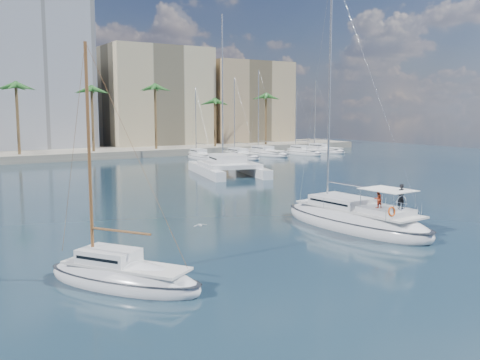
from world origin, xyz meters
TOP-DOWN VIEW (x-y plane):
  - ground at (0.00, 0.00)m, footprint 160.00×160.00m
  - quay at (0.00, 61.00)m, footprint 120.00×14.00m
  - building_beige at (22.00, 70.00)m, footprint 20.00×14.00m
  - building_tan_right at (42.00, 68.00)m, footprint 18.00×12.00m
  - palm_centre at (0.00, 57.00)m, footprint 3.60×3.60m
  - palm_right at (34.00, 57.00)m, footprint 3.60×3.60m
  - main_sloop at (4.92, -3.66)m, footprint 4.72×12.68m
  - small_sloop at (-12.61, -6.91)m, footprint 6.56×8.17m
  - catamaran at (13.09, 26.81)m, footprint 9.89×14.86m
  - seagull at (-4.63, 0.62)m, footprint 0.95×0.41m
  - moored_yacht_a at (20.00, 47.00)m, footprint 3.37×9.52m
  - moored_yacht_b at (26.50, 45.00)m, footprint 3.32×10.83m
  - moored_yacht_c at (33.00, 47.00)m, footprint 3.98×12.33m
  - moored_yacht_d at (39.50, 45.00)m, footprint 3.52×9.55m
  - moored_yacht_e at (46.00, 47.00)m, footprint 4.61×11.11m

SIDE VIEW (x-z plane):
  - ground at x=0.00m, z-range 0.00..0.00m
  - moored_yacht_a at x=20.00m, z-range -5.95..5.95m
  - moored_yacht_b at x=26.50m, z-range -6.86..6.86m
  - moored_yacht_c at x=33.00m, z-range -7.77..7.77m
  - moored_yacht_d at x=39.50m, z-range -5.95..5.95m
  - moored_yacht_e at x=46.00m, z-range -6.86..6.86m
  - small_sloop at x=-12.61m, z-range -5.39..6.24m
  - seagull at x=-4.63m, z-range 0.41..0.59m
  - main_sloop at x=4.92m, z-range -8.70..9.80m
  - quay at x=0.00m, z-range 0.00..1.20m
  - catamaran at x=13.09m, z-range -8.65..11.02m
  - building_tan_right at x=42.00m, z-range 0.00..18.00m
  - building_beige at x=22.00m, z-range 0.00..20.00m
  - palm_centre at x=0.00m, z-range 4.13..16.43m
  - palm_right at x=34.00m, z-range 4.13..16.43m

